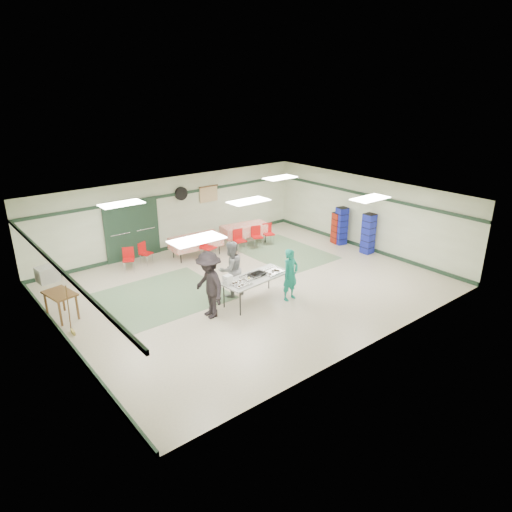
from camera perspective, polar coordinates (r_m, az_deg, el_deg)
floor at (r=14.16m, az=-0.86°, el=-3.70°), size 11.00×11.00×0.00m
ceiling at (r=13.26m, az=-0.92°, el=6.96°), size 11.00×11.00×0.00m
wall_back at (r=17.26m, az=-10.17°, el=5.32°), size 11.00×0.00×11.00m
wall_front at (r=10.74m, az=14.14°, el=-4.84°), size 11.00×0.00×11.00m
wall_left at (r=11.39m, az=-23.32°, el=-4.46°), size 0.00×9.00×9.00m
wall_right at (r=17.43m, az=13.57°, el=5.21°), size 0.00×9.00×9.00m
trim_back at (r=17.07m, az=-10.27°, el=7.56°), size 11.00×0.06×0.10m
baseboard_back at (r=17.62m, az=-9.86°, el=1.26°), size 11.00×0.06×0.12m
trim_left at (r=11.13m, az=-23.68°, el=-1.16°), size 0.06×9.00×0.10m
baseboard_left at (r=11.97m, az=-22.29°, el=-10.03°), size 0.06×9.00×0.12m
trim_right at (r=17.23m, az=13.70°, el=7.43°), size 0.06×9.00×0.10m
baseboard_right at (r=17.78m, az=13.16°, el=1.19°), size 0.06×9.00×0.12m
green_patch_a at (r=13.73m, az=-11.75°, el=-4.99°), size 3.50×3.00×0.01m
green_patch_b at (r=16.89m, az=3.49°, el=0.46°), size 2.50×3.50×0.01m
double_door_left at (r=16.40m, az=-16.71°, el=2.83°), size 0.90×0.06×2.10m
double_door_right at (r=16.76m, az=-13.73°, el=3.50°), size 0.90×0.06×2.10m
door_frame at (r=16.56m, az=-15.19°, el=3.15°), size 2.00×0.03×2.15m
wall_fan at (r=17.18m, az=-9.34°, el=7.71°), size 0.50×0.10×0.50m
scroll_banner at (r=17.83m, az=-5.94°, el=7.69°), size 0.80×0.02×0.60m
serving_table at (r=12.88m, az=-0.07°, el=-2.78°), size 2.14×1.03×0.76m
sheet_tray_right at (r=13.17m, az=2.06°, el=-2.01°), size 0.63×0.50×0.02m
sheet_tray_mid at (r=12.83m, az=-0.77°, el=-2.64°), size 0.56×0.45×0.02m
sheet_tray_left at (r=12.40m, az=-1.86°, el=-3.52°), size 0.56×0.45×0.02m
baking_pan at (r=12.92m, az=0.09°, el=-2.32°), size 0.49×0.34×0.08m
foam_box_stack at (r=12.40m, az=-3.54°, el=-2.98°), size 0.24×0.22×0.25m
volunteer_teal at (r=13.03m, az=4.33°, el=-2.35°), size 0.58×0.41×1.53m
volunteer_grey at (r=13.21m, az=-3.16°, el=-1.65°), size 0.82×0.64×1.67m
volunteer_dark at (r=12.05m, az=-5.88°, el=-3.61°), size 0.77×1.24×1.84m
dining_table_a at (r=17.64m, az=-1.41°, el=3.33°), size 1.89×1.06×0.77m
dining_table_b at (r=16.46m, az=-7.50°, el=1.85°), size 1.90×0.96×0.77m
chair_a at (r=17.30m, az=0.06°, el=2.73°), size 0.49×0.49×0.82m
chair_b at (r=16.81m, az=-2.15°, el=2.26°), size 0.45×0.45×0.85m
chair_c at (r=17.64m, az=1.50°, el=3.08°), size 0.46×0.47×0.81m
chair_d at (r=16.04m, az=-6.24°, el=1.42°), size 0.54×0.54×0.94m
chair_loose_a at (r=16.10m, az=-13.80°, el=0.60°), size 0.48×0.48×0.78m
chair_loose_b at (r=15.68m, az=-15.66°, el=-0.10°), size 0.49×0.50×0.79m
crate_stack_blue_a at (r=17.83m, az=10.61°, el=3.71°), size 0.46×0.46×1.46m
crate_stack_red at (r=17.98m, az=10.17°, el=3.48°), size 0.45×0.45×1.22m
crate_stack_blue_b at (r=17.07m, az=13.86°, el=2.73°), size 0.38×0.38×1.49m
printer_table at (r=13.06m, az=-23.30°, el=-4.63°), size 0.75×1.00×0.74m
office_printer at (r=13.80m, az=-24.63°, el=-2.07°), size 0.58×0.52×0.42m
broom at (r=12.19m, az=-22.39°, el=-6.10°), size 0.08×0.22×1.32m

